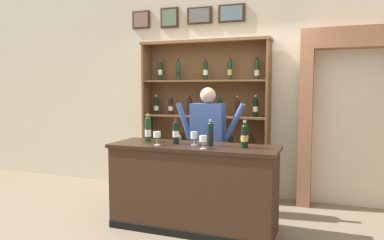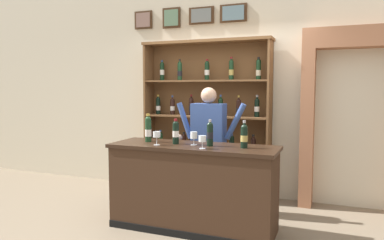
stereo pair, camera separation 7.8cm
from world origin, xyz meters
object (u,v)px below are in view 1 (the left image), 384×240
at_px(wine_glass_spare, 194,136).
at_px(shopkeeper, 208,135).
at_px(tasting_counter, 193,187).
at_px(tasting_bottle_rosso, 210,133).
at_px(tasting_bottle_brunello, 176,132).
at_px(tasting_bottle_riserva, 148,129).
at_px(wine_glass_left, 203,139).
at_px(tasting_bottle_chianti, 245,135).
at_px(wine_glass_right, 157,135).
at_px(wine_shelf, 205,114).

bearing_deg(wine_glass_spare, shopkeeper, 94.48).
relative_size(tasting_counter, wine_glass_spare, 12.60).
distance_m(tasting_counter, tasting_bottle_rosso, 0.65).
height_order(tasting_bottle_brunello, tasting_bottle_rosso, tasting_bottle_rosso).
relative_size(tasting_bottle_riserva, wine_glass_left, 2.39).
bearing_deg(tasting_bottle_chianti, wine_glass_left, -151.71).
bearing_deg(wine_glass_right, tasting_bottle_brunello, 43.86).
relative_size(tasting_bottle_riserva, tasting_bottle_chianti, 1.13).
bearing_deg(wine_glass_left, tasting_bottle_rosso, 85.50).
bearing_deg(tasting_bottle_riserva, wine_glass_spare, -3.07).
relative_size(tasting_bottle_riserva, tasting_bottle_brunello, 1.16).
relative_size(wine_shelf, tasting_bottle_brunello, 7.90).
bearing_deg(tasting_counter, wine_glass_right, -157.81).
bearing_deg(tasting_counter, tasting_bottle_riserva, 176.19).
bearing_deg(wine_glass_right, tasting_counter, 22.19).
bearing_deg(tasting_bottle_brunello, tasting_bottle_chianti, 0.82).
bearing_deg(wine_shelf, wine_glass_right, -92.28).
height_order(wine_shelf, tasting_bottle_rosso, wine_shelf).
relative_size(tasting_bottle_brunello, tasting_bottle_rosso, 0.98).
xyz_separation_m(tasting_counter, tasting_bottle_chianti, (0.57, 0.02, 0.61)).
bearing_deg(wine_shelf, tasting_bottle_brunello, -85.62).
height_order(tasting_counter, tasting_bottle_riserva, tasting_bottle_riserva).
xyz_separation_m(wine_glass_left, wine_glass_right, (-0.55, 0.04, 0.01)).
bearing_deg(wine_glass_right, tasting_bottle_chianti, 10.01).
xyz_separation_m(tasting_bottle_riserva, tasting_bottle_chianti, (1.15, -0.02, -0.02)).
bearing_deg(tasting_bottle_rosso, tasting_counter, -178.95).
bearing_deg(tasting_bottle_brunello, tasting_bottle_riserva, 174.64).
bearing_deg(tasting_bottle_riserva, wine_glass_right, -42.42).
height_order(wine_shelf, tasting_bottle_chianti, wine_shelf).
relative_size(tasting_counter, wine_glass_right, 12.35).
height_order(wine_shelf, shopkeeper, wine_shelf).
bearing_deg(wine_shelf, shopkeeper, -68.61).
xyz_separation_m(wine_shelf, tasting_counter, (0.31, -1.34, -0.72)).
bearing_deg(tasting_bottle_riserva, tasting_counter, -3.81).
bearing_deg(wine_glass_left, wine_shelf, 107.81).
bearing_deg(tasting_bottle_rosso, wine_shelf, 110.84).
bearing_deg(tasting_bottle_brunello, tasting_counter, -1.05).
height_order(tasting_bottle_riserva, tasting_bottle_chianti, tasting_bottle_riserva).
height_order(tasting_bottle_riserva, wine_glass_right, tasting_bottle_riserva).
xyz_separation_m(tasting_bottle_riserva, tasting_bottle_rosso, (0.78, -0.03, -0.02)).
distance_m(wine_shelf, tasting_counter, 1.55).
bearing_deg(wine_glass_right, wine_glass_left, -4.53).
height_order(shopkeeper, tasting_bottle_rosso, shopkeeper).
distance_m(wine_glass_left, wine_glass_right, 0.55).
bearing_deg(wine_glass_right, shopkeeper, 67.33).
bearing_deg(tasting_bottle_rosso, tasting_bottle_riserva, 177.42).
bearing_deg(wine_glass_spare, wine_glass_left, -49.83).
xyz_separation_m(shopkeeper, tasting_bottle_riserva, (-0.54, -0.61, 0.13)).
height_order(tasting_counter, shopkeeper, shopkeeper).
xyz_separation_m(shopkeeper, tasting_bottle_rosso, (0.24, -0.64, 0.11)).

